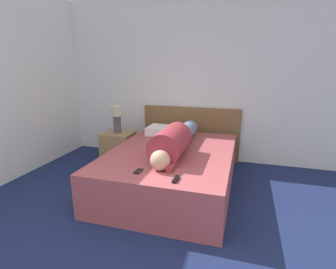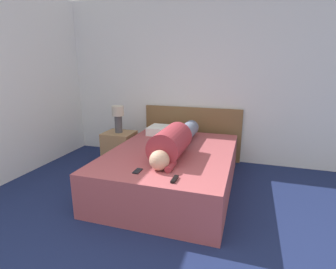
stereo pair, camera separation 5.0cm
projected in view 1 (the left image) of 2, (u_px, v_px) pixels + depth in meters
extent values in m
cube|color=white|center=(191.00, 80.00, 4.24)|extent=(5.47, 0.06, 2.60)
cube|color=#A84C51|center=(171.00, 169.00, 3.36)|extent=(1.49, 2.02, 0.50)
cube|color=brown|center=(190.00, 133.00, 4.39)|extent=(1.61, 0.04, 0.87)
cube|color=#A37A51|center=(119.00, 148.00, 4.16)|extent=(0.46, 0.41, 0.52)
cylinder|color=#4C4C51|center=(117.00, 124.00, 4.06)|extent=(0.11, 0.11, 0.27)
cylinder|color=beige|center=(117.00, 111.00, 4.00)|extent=(0.19, 0.19, 0.15)
sphere|color=tan|center=(160.00, 160.00, 2.67)|extent=(0.21, 0.21, 0.21)
cylinder|color=#992D38|center=(171.00, 143.00, 3.01)|extent=(0.36, 0.66, 0.36)
cylinder|color=slate|center=(185.00, 133.00, 3.69)|extent=(0.22, 0.78, 0.22)
cylinder|color=#992D38|center=(172.00, 166.00, 2.70)|extent=(0.07, 0.22, 0.07)
cube|color=white|center=(165.00, 131.00, 4.05)|extent=(0.53, 0.38, 0.12)
cube|color=black|center=(176.00, 179.00, 2.45)|extent=(0.04, 0.15, 0.02)
cube|color=black|center=(138.00, 171.00, 2.65)|extent=(0.06, 0.13, 0.01)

